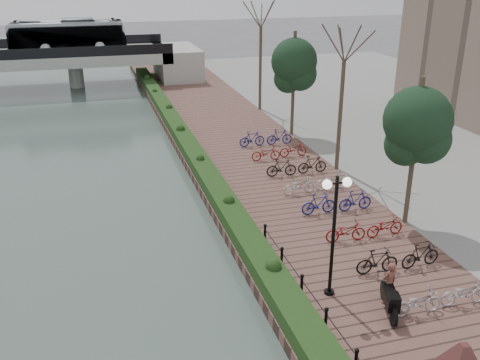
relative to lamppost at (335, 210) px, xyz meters
name	(u,v)px	position (x,y,z in m)	size (l,w,h in m)	color
promenade	(261,171)	(1.65, 12.73, -3.46)	(8.00, 75.00, 0.50)	brown
hedge	(193,153)	(-1.75, 15.23, -2.91)	(1.10, 56.00, 0.60)	#1D3714
chain_fence	(340,339)	(-0.95, -2.77, -2.86)	(0.10, 14.10, 0.70)	black
lamppost	(335,210)	(0.00, 0.00, 0.00)	(1.02, 0.32, 4.41)	black
motorcycle	(389,297)	(1.41, -1.51, -2.65)	(0.56, 1.79, 1.12)	black
pedestrian	(389,283)	(1.65, -1.05, -2.44)	(0.56, 0.37, 1.55)	brown
bicycle_parking	(327,193)	(3.15, 7.12, -2.74)	(2.40, 19.89, 1.00)	#BBBAC0
street_trees	(371,130)	(5.65, 7.91, -0.03)	(3.20, 37.12, 6.80)	#3C3223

